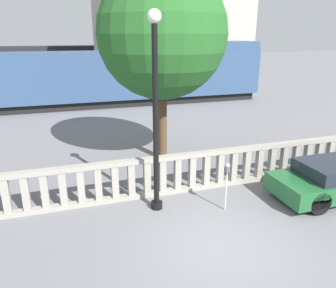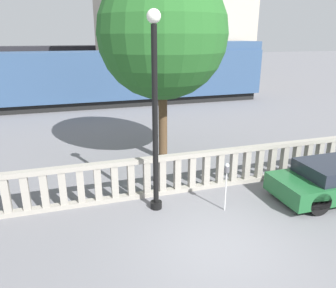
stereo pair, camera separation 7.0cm
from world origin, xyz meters
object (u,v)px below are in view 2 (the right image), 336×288
at_px(parked_car, 334,180).
at_px(tree_left, 162,34).
at_px(train_far, 52,63).
at_px(lamppost, 155,109).
at_px(parking_meter, 227,174).
at_px(train_near, 93,78).

height_order(parked_car, tree_left, tree_left).
xyz_separation_m(train_far, tree_left, (4.64, -25.83, 2.88)).
bearing_deg(lamppost, parking_meter, -20.89).
bearing_deg(lamppost, train_far, 96.35).
height_order(lamppost, train_near, lamppost).
bearing_deg(parked_car, train_near, 117.18).
relative_size(train_near, tree_left, 3.48).
distance_m(lamppost, train_near, 15.12).
bearing_deg(lamppost, train_near, 91.22).
xyz_separation_m(parking_meter, train_near, (-2.16, 15.79, 0.83)).
relative_size(parked_car, train_near, 0.16).
height_order(train_far, tree_left, tree_left).
bearing_deg(tree_left, lamppost, -109.45).
relative_size(parking_meter, train_far, 0.05).
bearing_deg(tree_left, parking_meter, -83.64).
xyz_separation_m(parked_car, tree_left, (-4.05, 4.75, 4.24)).
bearing_deg(lamppost, tree_left, 70.55).
distance_m(parking_meter, train_near, 15.96).
relative_size(parking_meter, train_near, 0.06).
bearing_deg(train_near, tree_left, -81.63).
bearing_deg(parking_meter, tree_left, 96.36).
bearing_deg(train_far, lamppost, -83.65).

